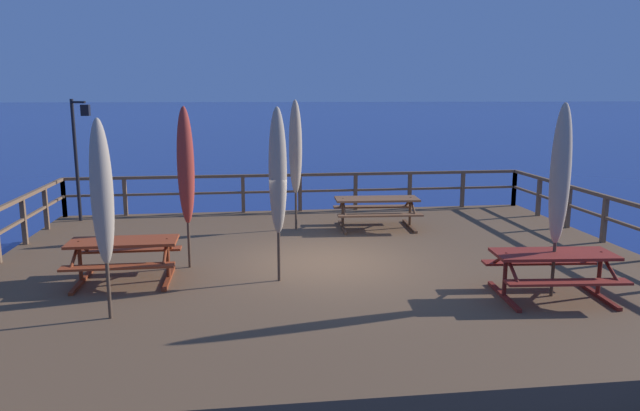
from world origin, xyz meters
TOP-DOWN VIEW (x-y plane):
  - ground_plane at (0.00, 0.00)m, footprint 600.00×600.00m
  - wooden_deck at (0.00, 0.00)m, footprint 13.28×10.86m
  - railing_waterside_far at (-0.00, 5.28)m, footprint 13.08×0.10m
  - railing_side_right at (6.49, -0.00)m, footprint 0.10×10.66m
  - picnic_table_mid_left at (1.70, 2.86)m, footprint 2.15×1.52m
  - picnic_table_mid_centre at (-3.74, -0.79)m, footprint 1.89×1.41m
  - picnic_table_back_left at (3.43, -2.57)m, footprint 2.06×1.56m
  - patio_umbrella_short_mid at (-0.99, -1.10)m, footprint 0.32×0.32m
  - patio_umbrella_tall_mid_right at (-3.63, -2.59)m, footprint 0.32×0.32m
  - patio_umbrella_short_back at (3.47, -2.51)m, footprint 0.32×0.32m
  - patio_umbrella_short_front at (-0.32, 2.99)m, footprint 0.32×0.32m
  - patio_umbrella_tall_front at (-2.67, -0.04)m, footprint 0.32×0.32m
  - lamp_post_hooked at (-5.79, 4.60)m, footprint 0.56×0.50m

SIDE VIEW (x-z plane):
  - ground_plane at x=0.00m, z-range 0.00..0.00m
  - wooden_deck at x=0.00m, z-range 0.00..0.65m
  - picnic_table_mid_centre at x=-3.74m, z-range 0.82..1.60m
  - picnic_table_back_left at x=3.43m, z-range 0.82..1.60m
  - picnic_table_mid_left at x=1.70m, z-range 0.82..1.60m
  - railing_side_right at x=6.49m, z-range 0.84..1.93m
  - railing_waterside_far at x=0.00m, z-range 0.84..1.93m
  - patio_umbrella_tall_mid_right at x=-3.63m, z-range 1.06..4.05m
  - patio_umbrella_tall_front at x=-2.67m, z-range 1.07..4.18m
  - patio_umbrella_short_mid at x=-0.99m, z-range 1.07..4.19m
  - patio_umbrella_short_front at x=-0.32m, z-range 1.08..4.28m
  - patio_umbrella_short_back at x=3.47m, z-range 1.08..4.28m
  - lamp_post_hooked at x=-5.79m, z-range 1.16..4.36m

